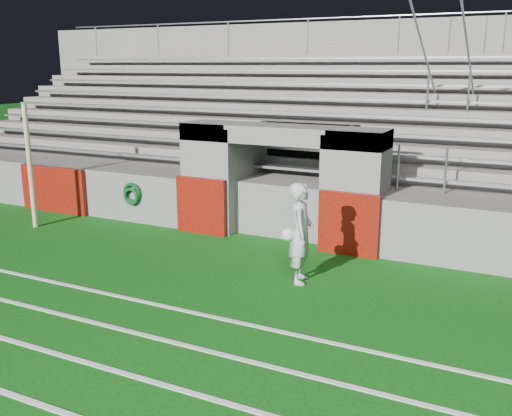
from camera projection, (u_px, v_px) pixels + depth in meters
The scene contains 5 objects.
ground at pixel (202, 287), 10.30m from camera, with size 90.00×90.00×0.00m, color #0C4A0E.
field_post at pixel (30, 167), 13.83m from camera, with size 0.12×0.12×3.02m, color #C3AF91.
stadium_structure at pixel (342, 149), 16.88m from camera, with size 26.00×8.48×5.42m.
goalkeeper_with_ball at pixel (301, 233), 10.37m from camera, with size 0.64×0.78×1.87m.
hose_coil at pixel (132, 194), 14.32m from camera, with size 0.53×0.14×0.57m.
Camera 1 is at (5.13, -8.22, 3.90)m, focal length 40.00 mm.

